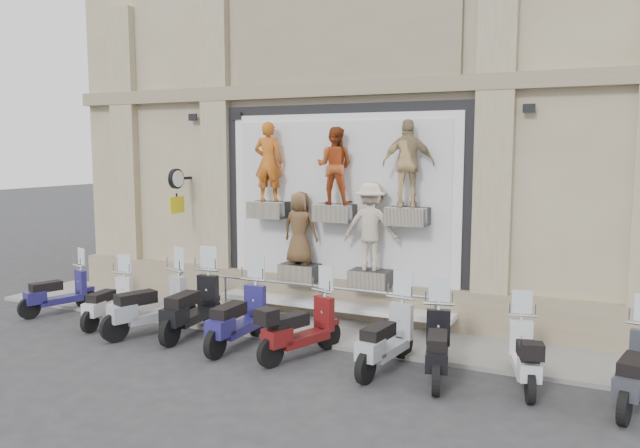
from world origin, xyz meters
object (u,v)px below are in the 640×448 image
Objects in this scene: scooter_i at (525,343)px; scooter_h at (438,333)px; clock_sign_bracket at (177,185)px; scooter_d at (191,294)px; scooter_g at (386,325)px; scooter_b at (109,292)px; scooter_c at (150,293)px; scooter_f at (301,315)px; scooter_a at (57,283)px; scooter_j at (637,356)px; scooter_e at (238,304)px; guard_rail at (322,308)px.

scooter_h is at bearing 175.44° from scooter_i.
scooter_d is at bearing -46.77° from clock_sign_bracket.
scooter_g is (4.07, -0.23, -0.06)m from scooter_d.
scooter_c is (1.24, -0.18, 0.14)m from scooter_b.
scooter_b is 2.03m from scooter_d.
scooter_h is (6.67, -2.09, -2.04)m from clock_sign_bracket.
clock_sign_bracket reaches higher than scooter_i.
scooter_f is at bearing 166.92° from scooter_h.
clock_sign_bracket is 3.37m from scooter_a.
scooter_f is 1.11× the size of scooter_i.
scooter_j is at bearing -20.37° from scooter_i.
scooter_j is (2.80, 0.08, -0.00)m from scooter_h.
scooter_c reaches higher than scooter_j.
scooter_i is (1.29, 0.23, -0.06)m from scooter_h.
scooter_i is (5.01, 0.22, -0.11)m from scooter_e.
scooter_j is at bearing -11.90° from scooter_h.
scooter_j reaches higher than scooter_i.
scooter_c is (2.89, -0.34, 0.13)m from scooter_a.
scooter_b is 0.89× the size of scooter_g.
scooter_b is (-0.29, -1.94, -2.11)m from clock_sign_bracket.
scooter_b is 1.00× the size of scooter_i.
scooter_e is at bearing 16.04° from scooter_a.
guard_rail is 2.93× the size of scooter_a.
scooter_b is at bearing -166.85° from scooter_c.
guard_rail is 2.55× the size of scooter_e.
scooter_b is 0.90× the size of scooter_f.
scooter_b is 0.86× the size of scooter_e.
scooter_b is 4.55m from scooter_f.
scooter_f is 1.02× the size of scooter_j.
scooter_b is at bearing 165.17° from scooter_h.
scooter_j is at bearing -15.49° from guard_rail.
scooter_c is 1.10× the size of scooter_h.
clock_sign_bracket is at bearing 128.68° from scooter_d.
scooter_f is 3.71m from scooter_i.
guard_rail is at bearing 12.42° from scooter_b.
scooter_d is (0.78, 0.28, 0.00)m from scooter_c.
scooter_g is 1.02× the size of scooter_j.
scooter_h is (3.71, -0.01, -0.05)m from scooter_e.
clock_sign_bracket is at bearing 173.16° from guard_rail.
scooter_f reaches higher than guard_rail.
scooter_i is (2.16, 0.21, -0.08)m from scooter_g.
scooter_h is 1.00× the size of scooter_j.
scooter_g is at bearing -19.64° from clock_sign_bracket.
scooter_h is 1.09× the size of scooter_i.
scooter_b is 3.24m from scooter_e.
scooter_g is 3.66m from scooter_j.
scooter_d reaches higher than scooter_j.
scooter_h is (6.95, -0.15, 0.06)m from scooter_b.
scooter_c is at bearing -178.54° from scooter_e.
scooter_e is 1.05× the size of scooter_f.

